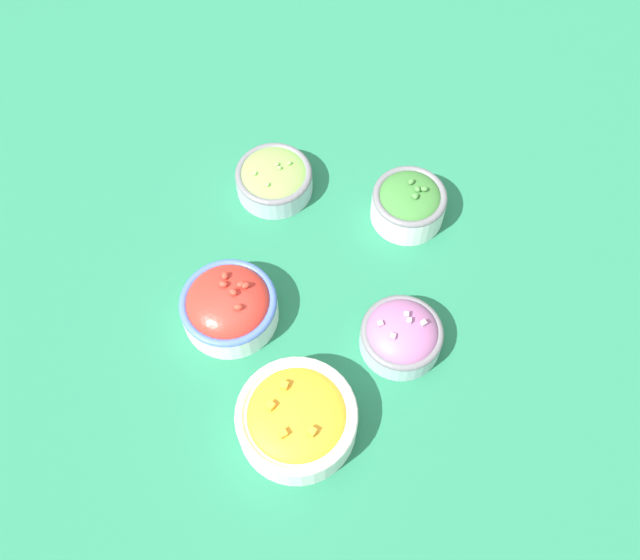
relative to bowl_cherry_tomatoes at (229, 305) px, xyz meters
name	(u,v)px	position (x,y,z in m)	size (l,w,h in m)	color
ground_plane	(320,290)	(0.10, -0.09, -0.03)	(3.00, 3.00, 0.00)	#23704C
bowl_cherry_tomatoes	(229,305)	(0.00, 0.00, 0.00)	(0.14, 0.14, 0.08)	white
bowl_lettuce	(274,178)	(0.23, 0.06, -0.01)	(0.12, 0.12, 0.06)	#B2C1CC
bowl_broccoli	(409,202)	(0.28, -0.15, 0.00)	(0.11, 0.11, 0.07)	white
bowl_red_onion	(402,335)	(0.08, -0.24, 0.00)	(0.12, 0.12, 0.07)	#B2C1CC
bowl_squash	(297,418)	(-0.10, -0.17, 0.00)	(0.16, 0.16, 0.07)	white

